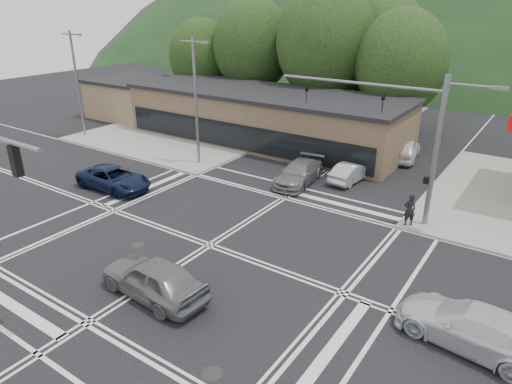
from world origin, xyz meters
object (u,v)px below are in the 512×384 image
Objects in this scene: car_grey_center at (154,278)px; car_queue_a at (351,172)px; car_blue_west at (114,178)px; car_silver_east at (474,327)px; car_northbound at (299,173)px; pedestrian at (410,210)px; car_queue_b at (405,149)px.

car_queue_a is at bearing 178.82° from car_grey_center.
car_silver_east reaches higher than car_blue_west.
car_blue_west is 12.61m from car_grey_center.
car_queue_a is 3.53m from car_northbound.
pedestrian reaches higher than car_blue_west.
car_silver_east is 20.85m from car_queue_b.
car_queue_a is 2.21× the size of pedestrian.
car_grey_center is 13.73m from pedestrian.
pedestrian is at bearing -142.22° from car_silver_east.
car_blue_west is at bearing -146.92° from car_northbound.
car_northbound is 8.34m from pedestrian.
car_grey_center is at bearing -62.68° from car_silver_east.
pedestrian is (17.31, 5.24, 0.32)m from car_blue_west.
pedestrian reaches higher than car_queue_b.
car_northbound is at bearing -52.18° from car_blue_west.
car_grey_center reaches higher than car_blue_west.
car_northbound is 2.80× the size of pedestrian.
car_blue_west is 22.11m from car_silver_east.
car_grey_center reaches higher than car_silver_east.
pedestrian reaches higher than car_queue_a.
car_queue_b is 0.95× the size of car_northbound.
car_queue_b is at bearing -109.83° from pedestrian.
car_queue_a is 7.05m from pedestrian.
pedestrian is at bearing 143.88° from car_queue_a.
car_queue_a is at bearing -134.30° from car_silver_east.
car_silver_east is 1.36× the size of car_queue_a.
car_silver_east is (11.31, 4.20, -0.07)m from car_grey_center.
car_queue_a is (1.34, 16.62, -0.20)m from car_grey_center.
car_blue_west is 2.92× the size of pedestrian.
car_queue_a is 6.82m from car_queue_b.
car_northbound is at bearing 45.32° from car_queue_a.
car_blue_west reaches higher than car_queue_a.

